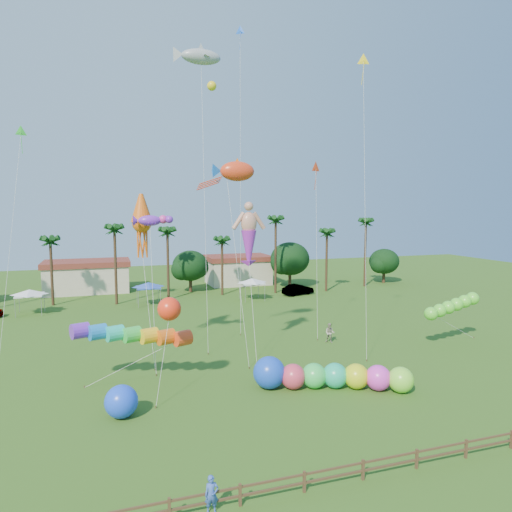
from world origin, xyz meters
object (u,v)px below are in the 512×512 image
object	(u,v)px
spectator_a	(212,494)
caterpillar_inflatable	(326,376)
spectator_b	(330,333)
car_b	(298,290)
blue_ball	(121,402)

from	to	relation	value
spectator_a	caterpillar_inflatable	world-z (taller)	caterpillar_inflatable
spectator_a	caterpillar_inflatable	distance (m)	14.83
spectator_b	caterpillar_inflatable	xyz separation A→B (m)	(-5.47, -9.97, 0.02)
car_b	spectator_a	distance (m)	49.17
car_b	spectator_a	world-z (taller)	spectator_a
spectator_a	blue_ball	size ratio (longest dim) A/B	0.81
caterpillar_inflatable	blue_ball	bearing A→B (deg)	-157.73
car_b	spectator_b	size ratio (longest dim) A/B	2.60
spectator_a	caterpillar_inflatable	size ratio (longest dim) A/B	0.15
spectator_a	blue_ball	world-z (taller)	blue_ball
spectator_a	spectator_b	bearing A→B (deg)	55.39
spectator_a	caterpillar_inflatable	xyz separation A→B (m)	(10.59, 10.38, 0.14)
spectator_a	car_b	bearing A→B (deg)	65.94
spectator_b	blue_ball	distance (m)	21.79
caterpillar_inflatable	car_b	bearing A→B (deg)	91.64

